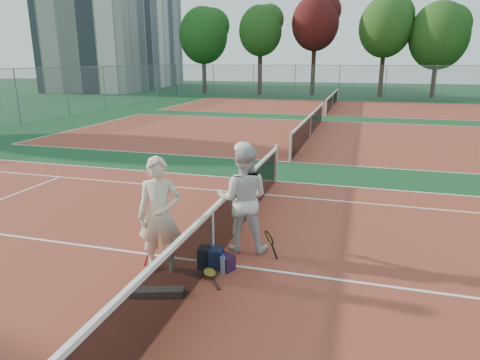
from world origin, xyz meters
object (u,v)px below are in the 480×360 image
object	(u,v)px
net_main	(212,236)
racket_black_held	(269,246)
sports_bag_purple	(225,262)
water_bottle	(223,265)
apartment_block	(119,27)
racket_red	(153,250)
racket_spare	(210,274)
sports_bag_navy	(211,257)
player_a	(160,215)
player_b	(243,199)

from	to	relation	value
net_main	racket_black_held	bearing A→B (deg)	21.17
sports_bag_purple	water_bottle	world-z (taller)	water_bottle
apartment_block	racket_red	size ratio (longest dim) A/B	38.45
racket_red	racket_spare	xyz separation A→B (m)	(1.08, -0.14, -0.23)
apartment_block	racket_spare	distance (m)	53.15
sports_bag_navy	sports_bag_purple	distance (m)	0.26
apartment_block	racket_spare	bearing A→B (deg)	-57.70
racket_red	sports_bag_purple	bearing A→B (deg)	-23.95
player_a	player_b	world-z (taller)	player_b
sports_bag_navy	sports_bag_purple	size ratio (longest dim) A/B	1.31
net_main	apartment_block	size ratio (longest dim) A/B	0.50
apartment_block	racket_spare	size ratio (longest dim) A/B	36.80
apartment_block	player_a	xyz separation A→B (m)	(27.26, -44.45, -6.52)
sports_bag_navy	water_bottle	world-z (taller)	sports_bag_navy
racket_black_held	racket_spare	bearing A→B (deg)	6.18
player_b	sports_bag_navy	bearing A→B (deg)	58.79
player_b	racket_black_held	world-z (taller)	player_b
player_b	sports_bag_purple	distance (m)	1.22
player_b	racket_red	distance (m)	1.82
net_main	sports_bag_navy	size ratio (longest dim) A/B	25.91
racket_red	water_bottle	world-z (taller)	racket_red
sports_bag_purple	water_bottle	xyz separation A→B (m)	(0.02, -0.17, 0.02)
player_a	apartment_block	bearing A→B (deg)	101.37
player_a	water_bottle	world-z (taller)	player_a
racket_black_held	sports_bag_purple	bearing A→B (deg)	-2.50
racket_spare	sports_bag_purple	bearing A→B (deg)	-61.71
racket_red	water_bottle	size ratio (longest dim) A/B	1.91
net_main	player_b	xyz separation A→B (m)	(0.35, 0.71, 0.48)
player_b	sports_bag_navy	distance (m)	1.22
player_b	water_bottle	distance (m)	1.33
player_a	water_bottle	distance (m)	1.33
player_a	sports_bag_navy	bearing A→B (deg)	3.48
player_a	water_bottle	bearing A→B (deg)	-12.61
water_bottle	player_a	bearing A→B (deg)	-172.46
net_main	racket_red	distance (m)	1.04
sports_bag_purple	apartment_block	bearing A→B (deg)	122.63
player_a	racket_black_held	distance (m)	1.98
racket_spare	sports_bag_navy	world-z (taller)	sports_bag_navy
net_main	sports_bag_purple	distance (m)	0.49
racket_spare	water_bottle	bearing A→B (deg)	-82.94
racket_red	sports_bag_purple	xyz separation A→B (m)	(1.23, 0.19, -0.15)
player_a	racket_red	xyz separation A→B (m)	(-0.21, 0.11, -0.69)
player_b	sports_bag_purple	world-z (taller)	player_b
net_main	sports_bag_navy	world-z (taller)	net_main
player_a	racket_red	bearing A→B (deg)	132.22
racket_black_held	sports_bag_purple	distance (m)	0.85
racket_red	sports_bag_navy	size ratio (longest dim) A/B	1.35
net_main	sports_bag_purple	xyz separation A→B (m)	(0.27, -0.15, -0.38)
apartment_block	racket_red	distance (m)	52.44
player_b	sports_bag_navy	xyz separation A→B (m)	(-0.34, -0.83, -0.82)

